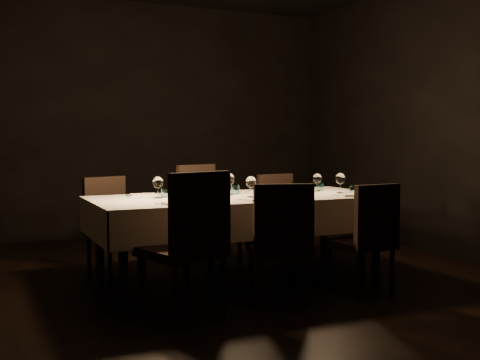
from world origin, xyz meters
name	(u,v)px	position (x,y,z in m)	size (l,w,h in m)	color
room	(240,110)	(0.00, 0.00, 1.50)	(5.01, 6.01, 3.01)	black
dining_table	(240,205)	(0.00, 0.00, 0.69)	(2.52, 1.12, 0.76)	black
chair_near_left	(189,239)	(-0.75, -0.79, 0.56)	(0.62, 0.62, 1.03)	black
place_setting_near_left	(178,193)	(-0.63, -0.22, 0.83)	(0.34, 0.40, 0.18)	white
chair_near_center	(281,238)	(-0.01, -0.75, 0.51)	(0.55, 0.55, 0.93)	black
place_setting_near_center	(257,190)	(0.05, -0.22, 0.83)	(0.33, 0.40, 0.18)	white
chair_near_right	(368,234)	(0.76, -0.78, 0.50)	(0.47, 0.47, 0.90)	black
place_setting_near_right	(347,186)	(0.95, -0.22, 0.83)	(0.33, 0.41, 0.18)	white
chair_far_left	(111,221)	(-0.94, 0.80, 0.50)	(0.55, 0.55, 0.90)	black
place_setting_far_left	(155,189)	(-0.69, 0.22, 0.83)	(0.33, 0.40, 0.18)	white
chair_far_center	(205,211)	(-0.01, 0.81, 0.55)	(0.62, 0.62, 1.00)	black
place_setting_far_center	(225,186)	(-0.04, 0.22, 0.84)	(0.35, 0.41, 0.19)	white
chair_far_right	(280,212)	(0.82, 0.78, 0.49)	(0.47, 0.47, 0.88)	black
place_setting_far_right	(312,184)	(0.85, 0.22, 0.83)	(0.30, 0.39, 0.17)	white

